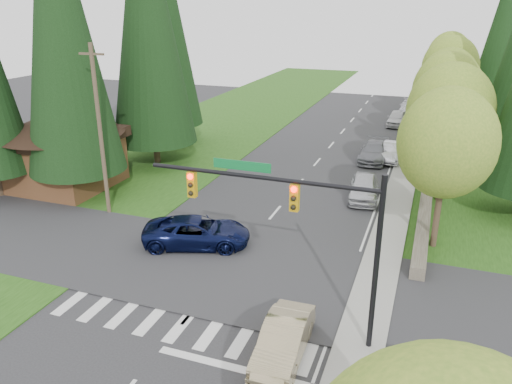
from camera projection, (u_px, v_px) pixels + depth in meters
The scene contains 29 objects.
ground at pixel (134, 382), 16.85m from camera, with size 120.00×120.00×0.00m, color #28282B.
grass_east at pixel (501, 213), 30.26m from camera, with size 14.00×110.00×0.06m, color #1F4612.
grass_west at pixel (133, 168), 38.56m from camera, with size 14.00×110.00×0.06m, color #1F4612.
cross_street at pixel (227, 270), 23.88m from camera, with size 120.00×8.00×0.10m, color #28282B.
sidewalk_east at pixel (401, 190), 33.95m from camera, with size 1.80×80.00×0.13m, color gray.
curb_east at pixel (388, 189), 34.22m from camera, with size 0.20×80.00×0.13m, color gray.
stone_wall_north at pixel (431, 157), 40.34m from camera, with size 0.70×40.00×0.70m, color #4C4438.
traffic_signal at pixel (299, 214), 17.64m from camera, with size 8.70×0.37×6.80m.
brown_building at pixel (62, 143), 33.71m from camera, with size 8.40×8.40×5.40m.
utility_pole at pixel (100, 130), 28.60m from camera, with size 1.60×0.24×10.00m.
decid_tree_0 at pixel (447, 143), 24.23m from camera, with size 4.80×4.80×8.37m.
decid_tree_1 at pixel (450, 112), 30.27m from camera, with size 5.20×5.20×8.80m.
decid_tree_2 at pixel (447, 92), 36.44m from camera, with size 5.00×5.00×8.82m.
decid_tree_3 at pixel (448, 82), 42.66m from camera, with size 5.00×5.00×8.55m.
decid_tree_4 at pixel (450, 68), 48.63m from camera, with size 5.40×5.40×9.18m.
decid_tree_5 at pixel (447, 66), 55.04m from camera, with size 4.80×4.80×8.30m.
decid_tree_6 at pixel (449, 56), 61.04m from camera, with size 5.20×5.20×8.86m.
conifer_w_a at pixel (61, 25), 29.47m from camera, with size 6.12×6.12×19.80m.
conifer_w_b at pixel (67, 37), 34.30m from camera, with size 5.44×5.44×17.80m.
conifer_w_c at pixel (147, 13), 36.01m from camera, with size 6.46×6.46×20.80m.
conifer_w_e at pixel (165, 24), 42.27m from camera, with size 5.78×5.78×18.80m.
conifer_e_c at pixel (503, 31), 51.26m from camera, with size 5.10×5.10×16.80m.
sedan_champagne at pixel (284, 340), 17.85m from camera, with size 1.48×4.24×1.40m, color tan.
suv_navy at pixel (197, 232), 26.08m from camera, with size 2.55×5.54×1.54m, color #0A1035.
parked_car_a at pixel (364, 188), 32.32m from camera, with size 1.85×4.60×1.57m, color silver.
parked_car_b at pixel (374, 152), 40.26m from camera, with size 2.07×5.10×1.48m, color slate.
parked_car_c at pixel (392, 152), 40.28m from camera, with size 1.55×4.44×1.46m, color silver.
parked_car_d at pixel (397, 118), 51.85m from camera, with size 1.82×4.52×1.54m, color silver.
parked_car_e at pixel (409, 108), 57.20m from camera, with size 2.13×5.25×1.52m, color #BBBBC1.
Camera 1 is at (8.48, -11.25, 11.98)m, focal length 35.00 mm.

